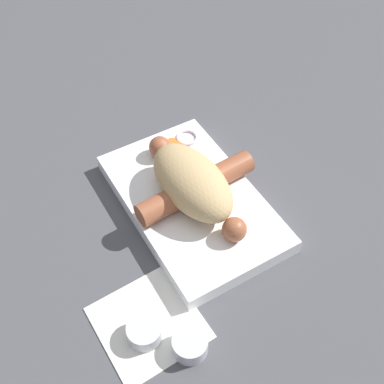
# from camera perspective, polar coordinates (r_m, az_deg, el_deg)

# --- Properties ---
(ground_plane) EXTENTS (3.00, 3.00, 0.00)m
(ground_plane) POSITION_cam_1_polar(r_m,az_deg,el_deg) (0.68, -0.00, -1.86)
(ground_plane) COLOR #4C4C51
(food_tray) EXTENTS (0.27, 0.17, 0.02)m
(food_tray) POSITION_cam_1_polar(r_m,az_deg,el_deg) (0.67, -0.00, -1.22)
(food_tray) COLOR white
(food_tray) RESTS_ON ground_plane
(bread_roll) EXTENTS (0.15, 0.09, 0.06)m
(bread_roll) POSITION_cam_1_polar(r_m,az_deg,el_deg) (0.64, -0.02, 1.51)
(bread_roll) COLOR tan
(bread_roll) RESTS_ON food_tray
(sausage) EXTENTS (0.21, 0.18, 0.03)m
(sausage) POSITION_cam_1_polar(r_m,az_deg,el_deg) (0.65, 0.32, 0.81)
(sausage) COLOR #9E5638
(sausage) RESTS_ON food_tray
(pickled_veggies) EXTENTS (0.04, 0.06, 0.00)m
(pickled_veggies) POSITION_cam_1_polar(r_m,az_deg,el_deg) (0.73, -1.24, 6.10)
(pickled_veggies) COLOR orange
(pickled_veggies) RESTS_ON food_tray
(napkin) EXTENTS (0.12, 0.12, 0.00)m
(napkin) POSITION_cam_1_polar(r_m,az_deg,el_deg) (0.59, -5.16, -15.14)
(napkin) COLOR white
(napkin) RESTS_ON ground_plane
(condiment_cup_near) EXTENTS (0.04, 0.04, 0.02)m
(condiment_cup_near) POSITION_cam_1_polar(r_m,az_deg,el_deg) (0.58, -5.64, -16.23)
(condiment_cup_near) COLOR silver
(condiment_cup_near) RESTS_ON ground_plane
(condiment_cup_far) EXTENTS (0.04, 0.04, 0.02)m
(condiment_cup_far) POSITION_cam_1_polar(r_m,az_deg,el_deg) (0.57, -0.24, -17.69)
(condiment_cup_far) COLOR silver
(condiment_cup_far) RESTS_ON ground_plane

